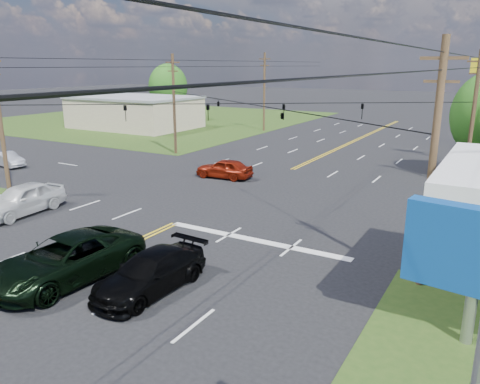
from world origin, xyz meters
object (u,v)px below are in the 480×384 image
Objects in this scene: pole_nw at (174,103)px; sedan_silver at (7,159)px; tree_far_l at (168,86)px; pickup_dkgreen at (67,259)px; pole_se at (432,164)px; pickup_white at (22,199)px; pole_sw at (0,122)px; pole_left_far at (264,91)px; retail_nw at (135,113)px; suv_black at (150,273)px; pole_ne at (473,118)px.

pole_nw is 15.62m from sedan_silver.
tree_far_l is 57.85m from pickup_dkgreen.
pickup_white is at bearing -174.82° from pole_se.
sedan_silver is (-22.30, 12.49, -0.26)m from pickup_dkgreen.
pole_left_far reaches higher than pole_sw.
pole_left_far is 32.71m from sedan_silver.
retail_nw is 53.09m from pole_se.
pickup_white is at bearing -57.31° from retail_nw.
suv_black is (17.07, -23.73, -4.17)m from pole_nw.
pole_nw is 1.09× the size of tree_far_l.
pole_sw is 1.00× the size of pole_nw.
pole_nw is at bearing -90.00° from pole_left_far.
pole_sw reaches higher than pickup_white.
suv_black is at bearing -54.28° from pole_nw.
pickup_dkgreen is (-12.50, -24.67, -4.02)m from pole_ne.
retail_nw is 1.68× the size of pole_se.
tree_far_l reaches higher than retail_nw.
pole_ne is (26.00, 18.00, 0.00)m from pole_sw.
retail_nw is at bearing 163.18° from pole_ne.
pole_se is 2.45× the size of sedan_silver.
retail_nw is 50.11m from suv_black.
pole_left_far is 1.92× the size of pickup_white.
pole_ne is at bearing 67.59° from pickup_dkgreen.
pole_se is at bearing -90.00° from pole_ne.
pole_sw reaches higher than pickup_dkgreen.
pole_ne is at bearing -36.16° from pole_left_far.
retail_nw is at bearing 133.46° from pickup_dkgreen.
retail_nw reaches higher than sedan_silver.
pole_se is 1.47× the size of pickup_dkgreen.
retail_nw is 35.48m from pole_sw.
suv_black is 0.99× the size of pickup_white.
retail_nw reaches higher than suv_black.
pole_left_far reaches higher than pickup_dkgreen.
pole_nw is 20.80m from pickup_white.
pole_sw is at bearing 164.58° from suv_black.
suv_black is (34.07, -36.73, -1.25)m from retail_nw.
sedan_silver is (10.20, -35.17, -4.55)m from tree_far_l.
suv_black is (36.07, -46.73, -4.44)m from tree_far_l.
retail_nw is at bearing 118.50° from pickup_white.
pole_ne is 0.95× the size of pole_left_far.
retail_nw is at bearing -78.69° from tree_far_l.
pole_se reaches higher than suv_black.
pickup_dkgreen is at bearing -61.31° from pole_nw.
pole_ne is at bearing -64.05° from sedan_silver.
pickup_dkgreen is 10.44m from pickup_white.
pole_sw is 1.84× the size of suv_black.
tree_far_l is (-19.00, 41.00, 0.28)m from pole_sw.
pickup_dkgreen is at bearing -51.00° from retail_nw.
tree_far_l is 2.25× the size of sedan_silver.
pole_nw is at bearing -50.44° from tree_far_l.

